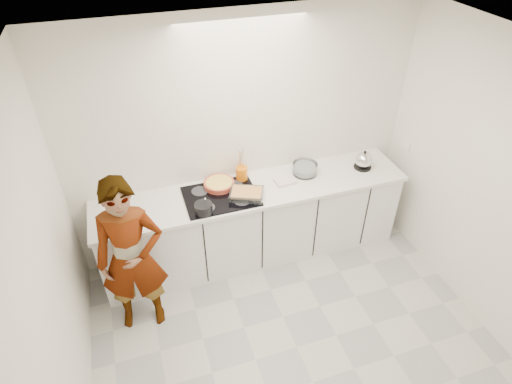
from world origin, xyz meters
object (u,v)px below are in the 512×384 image
object	(u,v)px
kettle	(364,161)
utensil_crock	(242,174)
tart_dish	(219,184)
cook	(132,258)
saucepan	(204,208)
mixing_bowl	(305,169)
hob	(221,196)
baking_dish	(247,194)

from	to	relation	value
kettle	utensil_crock	distance (m)	1.33
tart_dish	cook	size ratio (longest dim) A/B	0.25
saucepan	utensil_crock	size ratio (longest dim) A/B	1.25
mixing_bowl	cook	bearing A→B (deg)	-162.18
cook	kettle	bearing A→B (deg)	17.64
mixing_bowl	tart_dish	bearing A→B (deg)	177.35
mixing_bowl	cook	size ratio (longest dim) A/B	0.18
tart_dish	saucepan	bearing A→B (deg)	-123.83
mixing_bowl	utensil_crock	xyz separation A→B (m)	(-0.67, 0.10, 0.02)
saucepan	kettle	xyz separation A→B (m)	(1.82, 0.22, 0.03)
utensil_crock	hob	bearing A→B (deg)	-142.61
tart_dish	baking_dish	xyz separation A→B (m)	(0.22, -0.26, 0.01)
saucepan	kettle	world-z (taller)	kettle
mixing_bowl	kettle	bearing A→B (deg)	-8.55
kettle	saucepan	bearing A→B (deg)	-173.12
hob	mixing_bowl	world-z (taller)	mixing_bowl
saucepan	cook	bearing A→B (deg)	-157.90
mixing_bowl	kettle	size ratio (longest dim) A/B	1.23
saucepan	baking_dish	bearing A→B (deg)	12.72
hob	cook	xyz separation A→B (m)	(-0.93, -0.49, -0.10)
saucepan	hob	bearing A→B (deg)	42.33
tart_dish	utensil_crock	xyz separation A→B (m)	(0.26, 0.05, 0.03)
mixing_bowl	kettle	xyz separation A→B (m)	(0.64, -0.10, 0.03)
baking_dish	saucepan	bearing A→B (deg)	-167.28
cook	saucepan	bearing A→B (deg)	28.36
hob	mixing_bowl	bearing A→B (deg)	7.18
baking_dish	utensil_crock	size ratio (longest dim) A/B	2.59
saucepan	utensil_crock	distance (m)	0.65
cook	hob	bearing A→B (deg)	33.86
mixing_bowl	utensil_crock	distance (m)	0.68
hob	saucepan	xyz separation A→B (m)	(-0.21, -0.20, 0.05)
kettle	tart_dish	bearing A→B (deg)	174.92
baking_dish	utensil_crock	xyz separation A→B (m)	(0.04, 0.31, 0.03)
cook	baking_dish	bearing A→B (deg)	24.81
saucepan	cook	xyz separation A→B (m)	(-0.71, -0.29, -0.16)
saucepan	baking_dish	size ratio (longest dim) A/B	0.48
baking_dish	mixing_bowl	bearing A→B (deg)	16.60
mixing_bowl	cook	distance (m)	1.99
hob	kettle	bearing A→B (deg)	0.85
tart_dish	mixing_bowl	world-z (taller)	mixing_bowl
tart_dish	cook	xyz separation A→B (m)	(-0.95, -0.65, -0.14)
saucepan	baking_dish	world-z (taller)	saucepan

